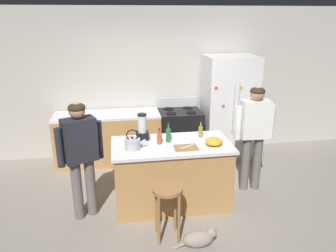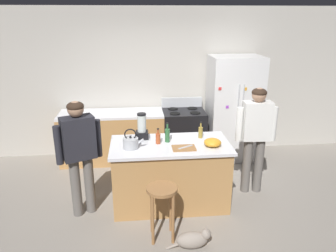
{
  "view_description": "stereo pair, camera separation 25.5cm",
  "coord_description": "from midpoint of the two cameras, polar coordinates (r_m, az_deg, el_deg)",
  "views": [
    {
      "loc": [
        -0.7,
        -3.99,
        2.56
      ],
      "look_at": [
        0.0,
        0.3,
        1.06
      ],
      "focal_mm": 34.77,
      "sensor_mm": 36.0,
      "label": 1
    },
    {
      "loc": [
        -0.44,
        -4.02,
        2.56
      ],
      "look_at": [
        0.0,
        0.3,
        1.06
      ],
      "focal_mm": 34.77,
      "sensor_mm": 36.0,
      "label": 2
    }
  ],
  "objects": [
    {
      "name": "tea_kettle",
      "position": [
        4.21,
        -7.95,
        -3.05
      ],
      "size": [
        0.28,
        0.2,
        0.27
      ],
      "color": "#B7BABF",
      "rests_on": "kitchen_island"
    },
    {
      "name": "mixing_bowl",
      "position": [
        4.33,
        6.37,
        -2.73
      ],
      "size": [
        0.23,
        0.23,
        0.1
      ],
      "primitive_type": "ellipsoid",
      "color": "orange",
      "rests_on": "kitchen_island"
    },
    {
      "name": "bottle_cooking_sauce",
      "position": [
        4.35,
        -3.21,
        -2.18
      ],
      "size": [
        0.06,
        0.06,
        0.22
      ],
      "color": "#B24C26",
      "rests_on": "kitchen_island"
    },
    {
      "name": "back_wall",
      "position": [
        6.11,
        -3.71,
        7.57
      ],
      "size": [
        8.0,
        0.1,
        2.7
      ],
      "primitive_type": "cube",
      "color": "#BCB7AD",
      "rests_on": "ground_plane"
    },
    {
      "name": "cat",
      "position": [
        3.97,
        3.63,
        -19.08
      ],
      "size": [
        0.52,
        0.18,
        0.26
      ],
      "color": "gray",
      "rests_on": "ground_plane"
    },
    {
      "name": "back_counter_run",
      "position": [
        5.95,
        -10.83,
        -2.05
      ],
      "size": [
        2.0,
        0.64,
        0.91
      ],
      "color": "#B7844C",
      "rests_on": "ground_plane"
    },
    {
      "name": "bottle_olive_oil",
      "position": [
        4.4,
        -1.61,
        -1.56
      ],
      "size": [
        0.07,
        0.07,
        0.28
      ],
      "color": "#2D6638",
      "rests_on": "kitchen_island"
    },
    {
      "name": "person_by_sink_right",
      "position": [
        4.87,
        13.43,
        -0.57
      ],
      "size": [
        0.59,
        0.24,
        1.6
      ],
      "color": "#66605B",
      "rests_on": "ground_plane"
    },
    {
      "name": "blender_appliance",
      "position": [
        4.51,
        -6.17,
        -0.43
      ],
      "size": [
        0.17,
        0.17,
        0.36
      ],
      "color": "black",
      "rests_on": "kitchen_island"
    },
    {
      "name": "bottle_vinegar",
      "position": [
        4.59,
        4.16,
        -0.95
      ],
      "size": [
        0.06,
        0.06,
        0.24
      ],
      "color": "olive",
      "rests_on": "kitchen_island"
    },
    {
      "name": "cutting_board",
      "position": [
        4.22,
        1.43,
        -3.83
      ],
      "size": [
        0.3,
        0.2,
        0.02
      ],
      "primitive_type": "cube",
      "color": "#9E6B3D",
      "rests_on": "kitchen_island"
    },
    {
      "name": "chef_knife",
      "position": [
        4.22,
        1.7,
        -3.65
      ],
      "size": [
        0.21,
        0.13,
        0.01
      ],
      "primitive_type": "cube",
      "rotation": [
        0.0,
        0.0,
        0.5
      ],
      "color": "#B7BABF",
      "rests_on": "cutting_board"
    },
    {
      "name": "stove_range",
      "position": [
        6.0,
        0.8,
        -1.4
      ],
      "size": [
        0.76,
        0.65,
        1.09
      ],
      "color": "black",
      "rests_on": "ground_plane"
    },
    {
      "name": "kitchen_island",
      "position": [
        4.56,
        -1.01,
        -8.41
      ],
      "size": [
        1.61,
        0.83,
        0.91
      ],
      "color": "#B7844C",
      "rests_on": "ground_plane"
    },
    {
      "name": "bar_stool",
      "position": [
        3.86,
        -2.05,
        -12.73
      ],
      "size": [
        0.36,
        0.36,
        0.68
      ],
      "color": "#9E6B3D",
      "rests_on": "ground_plane"
    },
    {
      "name": "person_by_island_left",
      "position": [
        4.25,
        -16.76,
        -4.15
      ],
      "size": [
        0.58,
        0.36,
        1.56
      ],
      "color": "#66605B",
      "rests_on": "ground_plane"
    },
    {
      "name": "ground_plane",
      "position": [
        4.79,
        -0.98,
        -13.27
      ],
      "size": [
        14.0,
        14.0,
        0.0
      ],
      "primitive_type": "plane",
      "color": "gray"
    },
    {
      "name": "refrigerator",
      "position": [
        6.04,
        9.37,
        3.22
      ],
      "size": [
        0.9,
        0.73,
        1.88
      ],
      "color": "silver",
      "rests_on": "ground_plane"
    }
  ]
}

